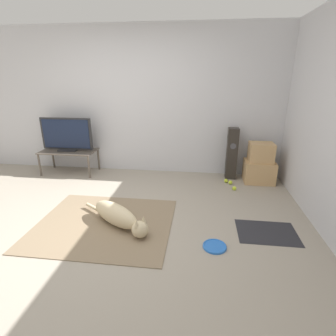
% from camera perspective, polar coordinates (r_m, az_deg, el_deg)
% --- Properties ---
extents(ground_plane, '(12.00, 12.00, 0.00)m').
position_cam_1_polar(ground_plane, '(3.33, -14.66, -12.59)').
color(ground_plane, '#9E9384').
extents(wall_back, '(8.00, 0.06, 2.55)m').
position_cam_1_polar(wall_back, '(4.85, -6.80, 14.02)').
color(wall_back, silver).
rests_on(wall_back, ground_plane).
extents(area_rug, '(1.65, 1.42, 0.01)m').
position_cam_1_polar(area_rug, '(3.40, -13.63, -11.63)').
color(area_rug, '#847056').
rests_on(area_rug, ground_plane).
extents(dog, '(0.98, 0.69, 0.27)m').
position_cam_1_polar(dog, '(3.25, -10.71, -10.25)').
color(dog, beige).
rests_on(dog, area_rug).
extents(frisbee, '(0.25, 0.25, 0.03)m').
position_cam_1_polar(frisbee, '(2.96, 10.13, -16.42)').
color(frisbee, blue).
rests_on(frisbee, ground_plane).
extents(cardboard_box_lower, '(0.49, 0.40, 0.37)m').
position_cam_1_polar(cardboard_box_lower, '(4.72, 19.18, -0.73)').
color(cardboard_box_lower, tan).
rests_on(cardboard_box_lower, ground_plane).
extents(cardboard_box_upper, '(0.39, 0.31, 0.32)m').
position_cam_1_polar(cardboard_box_upper, '(4.62, 19.61, 3.23)').
color(cardboard_box_upper, tan).
rests_on(cardboard_box_upper, cardboard_box_lower).
extents(floor_speaker, '(0.18, 0.18, 0.89)m').
position_cam_1_polar(floor_speaker, '(4.68, 13.72, 3.06)').
color(floor_speaker, '#2D2823').
rests_on(floor_speaker, ground_plane).
extents(tv_stand, '(0.99, 0.51, 0.43)m').
position_cam_1_polar(tv_stand, '(5.16, -20.77, 3.09)').
color(tv_stand, brown).
rests_on(tv_stand, ground_plane).
extents(tv, '(0.94, 0.20, 0.60)m').
position_cam_1_polar(tv, '(5.08, -21.22, 6.76)').
color(tv, '#232326').
rests_on(tv, tv_stand).
extents(tennis_ball_by_boxes, '(0.07, 0.07, 0.07)m').
position_cam_1_polar(tennis_ball_by_boxes, '(4.58, 12.52, -2.71)').
color(tennis_ball_by_boxes, '#C6E033').
rests_on(tennis_ball_by_boxes, ground_plane).
extents(tennis_ball_near_speaker, '(0.07, 0.07, 0.07)m').
position_cam_1_polar(tennis_ball_near_speaker, '(4.53, 13.43, -3.07)').
color(tennis_ball_near_speaker, '#C6E033').
rests_on(tennis_ball_near_speaker, ground_plane).
extents(tennis_ball_loose_on_carpet, '(0.07, 0.07, 0.07)m').
position_cam_1_polar(tennis_ball_loose_on_carpet, '(4.32, 14.24, -4.29)').
color(tennis_ball_loose_on_carpet, '#C6E033').
rests_on(tennis_ball_loose_on_carpet, ground_plane).
extents(door_mat, '(0.68, 0.51, 0.01)m').
position_cam_1_polar(door_mat, '(3.36, 20.72, -12.96)').
color(door_mat, '#28282D').
rests_on(door_mat, ground_plane).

